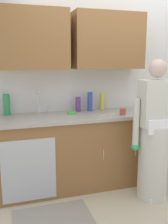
{
  "coord_description": "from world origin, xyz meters",
  "views": [
    {
      "loc": [
        -1.35,
        -2.32,
        1.61
      ],
      "look_at": [
        -0.46,
        0.55,
        1.0
      ],
      "focal_mm": 41.06,
      "sensor_mm": 36.0,
      "label": 1
    }
  ],
  "objects_px": {
    "sink": "(43,118)",
    "bottle_dish_liquid": "(102,101)",
    "bottle_water_tall": "(78,104)",
    "knife_on_counter": "(105,115)",
    "sponge": "(72,113)",
    "bottle_water_short": "(90,102)",
    "bottle_cleaner_spray": "(7,105)",
    "person_at_sink": "(154,142)",
    "cup_by_sink": "(123,112)"
  },
  "relations": [
    {
      "from": "bottle_dish_liquid",
      "to": "sponge",
      "type": "height_order",
      "value": "bottle_dish_liquid"
    },
    {
      "from": "bottle_cleaner_spray",
      "to": "sponge",
      "type": "height_order",
      "value": "bottle_cleaner_spray"
    },
    {
      "from": "sink",
      "to": "bottle_dish_liquid",
      "type": "distance_m",
      "value": 0.88
    },
    {
      "from": "sink",
      "to": "bottle_cleaner_spray",
      "type": "distance_m",
      "value": 0.49
    },
    {
      "from": "cup_by_sink",
      "to": "knife_on_counter",
      "type": "bearing_deg",
      "value": 164.73
    },
    {
      "from": "bottle_dish_liquid",
      "to": "bottle_water_short",
      "type": "height_order",
      "value": "bottle_water_short"
    },
    {
      "from": "sink",
      "to": "cup_by_sink",
      "type": "distance_m",
      "value": 0.99
    },
    {
      "from": "person_at_sink",
      "to": "bottle_dish_liquid",
      "type": "bearing_deg",
      "value": 113.16
    },
    {
      "from": "person_at_sink",
      "to": "bottle_cleaner_spray",
      "type": "distance_m",
      "value": 1.82
    },
    {
      "from": "bottle_dish_liquid",
      "to": "cup_by_sink",
      "type": "xyz_separation_m",
      "value": [
        0.12,
        -0.39,
        -0.08
      ]
    },
    {
      "from": "person_at_sink",
      "to": "bottle_dish_liquid",
      "type": "xyz_separation_m",
      "value": [
        -0.34,
        0.79,
        0.36
      ]
    },
    {
      "from": "person_at_sink",
      "to": "bottle_water_tall",
      "type": "xyz_separation_m",
      "value": [
        -0.69,
        0.75,
        0.35
      ]
    },
    {
      "from": "sink",
      "to": "knife_on_counter",
      "type": "xyz_separation_m",
      "value": [
        0.76,
        -0.13,
        0.02
      ]
    },
    {
      "from": "person_at_sink",
      "to": "bottle_dish_liquid",
      "type": "distance_m",
      "value": 0.93
    },
    {
      "from": "bottle_dish_liquid",
      "to": "bottle_cleaner_spray",
      "type": "distance_m",
      "value": 1.25
    },
    {
      "from": "bottle_water_tall",
      "to": "person_at_sink",
      "type": "bearing_deg",
      "value": -47.33
    },
    {
      "from": "bottle_water_tall",
      "to": "cup_by_sink",
      "type": "distance_m",
      "value": 0.6
    },
    {
      "from": "bottle_water_short",
      "to": "bottle_water_tall",
      "type": "bearing_deg",
      "value": -178.57
    },
    {
      "from": "bottle_water_short",
      "to": "bottle_cleaner_spray",
      "type": "distance_m",
      "value": 1.07
    },
    {
      "from": "sink",
      "to": "bottle_water_short",
      "type": "distance_m",
      "value": 0.69
    },
    {
      "from": "knife_on_counter",
      "to": "sponge",
      "type": "distance_m",
      "value": 0.42
    },
    {
      "from": "bottle_cleaner_spray",
      "to": "knife_on_counter",
      "type": "bearing_deg",
      "value": -16.6
    },
    {
      "from": "bottle_dish_liquid",
      "to": "cup_by_sink",
      "type": "distance_m",
      "value": 0.42
    },
    {
      "from": "bottle_cleaner_spray",
      "to": "knife_on_counter",
      "type": "height_order",
      "value": "bottle_cleaner_spray"
    },
    {
      "from": "bottle_water_short",
      "to": "cup_by_sink",
      "type": "bearing_deg",
      "value": -48.88
    },
    {
      "from": "sink",
      "to": "bottle_water_short",
      "type": "bearing_deg",
      "value": 14.82
    },
    {
      "from": "sink",
      "to": "sponge",
      "type": "relative_size",
      "value": 4.55
    },
    {
      "from": "person_at_sink",
      "to": "cup_by_sink",
      "type": "height_order",
      "value": "person_at_sink"
    },
    {
      "from": "bottle_dish_liquid",
      "to": "sponge",
      "type": "relative_size",
      "value": 2.12
    },
    {
      "from": "knife_on_counter",
      "to": "bottle_dish_liquid",
      "type": "bearing_deg",
      "value": 62.05
    },
    {
      "from": "bottle_water_tall",
      "to": "knife_on_counter",
      "type": "relative_size",
      "value": 0.83
    },
    {
      "from": "bottle_cleaner_spray",
      "to": "bottle_dish_liquid",
      "type": "bearing_deg",
      "value": -0.65
    },
    {
      "from": "cup_by_sink",
      "to": "bottle_water_short",
      "type": "bearing_deg",
      "value": 131.12
    },
    {
      "from": "bottle_water_short",
      "to": "sponge",
      "type": "height_order",
      "value": "bottle_water_short"
    },
    {
      "from": "bottle_water_tall",
      "to": "bottle_water_short",
      "type": "height_order",
      "value": "bottle_water_short"
    },
    {
      "from": "person_at_sink",
      "to": "cup_by_sink",
      "type": "xyz_separation_m",
      "value": [
        -0.21,
        0.4,
        0.29
      ]
    },
    {
      "from": "sink",
      "to": "sponge",
      "type": "distance_m",
      "value": 0.38
    },
    {
      "from": "bottle_water_short",
      "to": "knife_on_counter",
      "type": "xyz_separation_m",
      "value": [
        0.1,
        -0.3,
        -0.12
      ]
    },
    {
      "from": "cup_by_sink",
      "to": "knife_on_counter",
      "type": "height_order",
      "value": "cup_by_sink"
    },
    {
      "from": "cup_by_sink",
      "to": "bottle_cleaner_spray",
      "type": "bearing_deg",
      "value": 163.6
    },
    {
      "from": "sink",
      "to": "bottle_water_tall",
      "type": "relative_size",
      "value": 2.52
    },
    {
      "from": "knife_on_counter",
      "to": "bottle_water_short",
      "type": "bearing_deg",
      "value": 95.22
    },
    {
      "from": "sponge",
      "to": "knife_on_counter",
      "type": "bearing_deg",
      "value": -24.4
    },
    {
      "from": "sponge",
      "to": "bottle_water_tall",
      "type": "bearing_deg",
      "value": 46.92
    },
    {
      "from": "bottle_cleaner_spray",
      "to": "cup_by_sink",
      "type": "height_order",
      "value": "bottle_cleaner_spray"
    },
    {
      "from": "bottle_water_tall",
      "to": "bottle_dish_liquid",
      "type": "bearing_deg",
      "value": 6.16
    },
    {
      "from": "bottle_water_tall",
      "to": "bottle_dish_liquid",
      "type": "relative_size",
      "value": 0.85
    },
    {
      "from": "person_at_sink",
      "to": "bottle_water_tall",
      "type": "relative_size",
      "value": 8.17
    },
    {
      "from": "bottle_water_short",
      "to": "sponge",
      "type": "bearing_deg",
      "value": -155.88
    },
    {
      "from": "bottle_water_tall",
      "to": "knife_on_counter",
      "type": "height_order",
      "value": "bottle_water_tall"
    }
  ]
}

